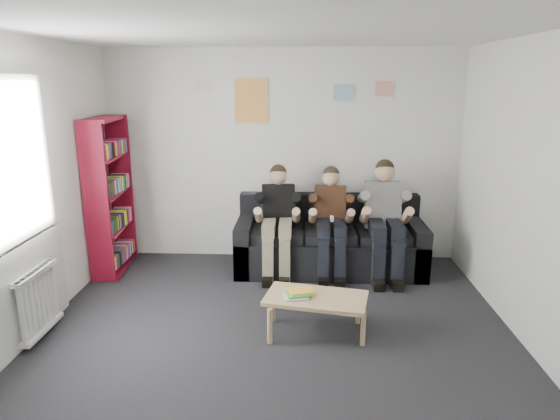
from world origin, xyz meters
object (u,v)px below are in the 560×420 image
Objects in this scene: person_middle at (331,222)px; bookshelf at (110,196)px; sofa at (329,244)px; coffee_table at (316,301)px; person_right at (385,220)px; person_left at (278,221)px.

bookshelf is at bearing -176.14° from person_middle.
sofa is 1.71m from coffee_table.
person_middle is at bearing 81.95° from coffee_table.
coffee_table is 1.75m from person_right.
coffee_table is at bearing -93.23° from person_middle.
person_middle is (0.64, 0.00, -0.01)m from person_left.
bookshelf is 1.36× the size of person_right.
person_left reaches higher than person_middle.
person_middle is 0.64m from person_right.
person_right is (1.28, -0.00, 0.03)m from person_left.
person_left is 0.95× the size of person_right.
person_left is at bearing -177.84° from person_right.
person_left is at bearing 106.04° from coffee_table.
bookshelf is at bearing -176.61° from sofa.
sofa is 1.73× the size of person_left.
coffee_table is at bearing -117.42° from person_right.
coffee_table is (-0.21, -1.69, 0.01)m from sofa.
person_middle is at bearing -7.75° from person_left.
person_right is at bearing -18.00° from sofa.
sofa is 0.40m from person_middle.
person_left is (-0.43, 1.49, 0.34)m from coffee_table.
sofa is 1.65× the size of person_right.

